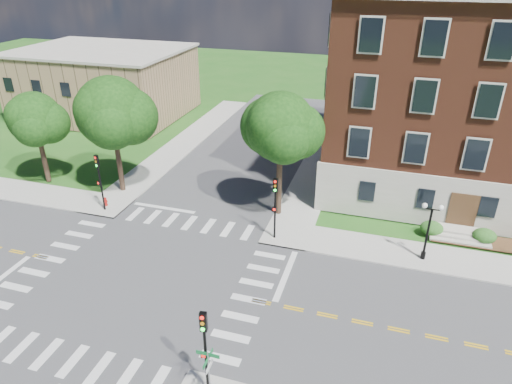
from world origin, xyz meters
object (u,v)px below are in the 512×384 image
(fire_hydrant, at_px, (105,202))
(twin_lamp_west, at_px, (428,228))
(traffic_signal_nw, at_px, (99,176))
(traffic_signal_ne, at_px, (275,201))
(street_sign_pole, at_px, (209,368))
(traffic_signal_se, at_px, (205,343))

(fire_hydrant, bearing_deg, twin_lamp_west, -0.44)
(traffic_signal_nw, relative_size, fire_hydrant, 6.40)
(traffic_signal_ne, xyz_separation_m, twin_lamp_west, (10.41, 0.45, -0.66))
(traffic_signal_ne, relative_size, traffic_signal_nw, 1.00)
(traffic_signal_ne, bearing_deg, street_sign_pole, -86.84)
(twin_lamp_west, bearing_deg, traffic_signal_nw, -179.01)
(traffic_signal_nw, height_order, fire_hydrant, traffic_signal_nw)
(traffic_signal_se, xyz_separation_m, traffic_signal_ne, (-0.43, 13.86, 0.00))
(twin_lamp_west, xyz_separation_m, fire_hydrant, (-25.13, 0.19, -2.06))
(street_sign_pole, height_order, fire_hydrant, street_sign_pole)
(traffic_signal_nw, bearing_deg, traffic_signal_se, -43.11)
(traffic_signal_nw, xyz_separation_m, fire_hydrant, (-0.31, 0.62, -2.72))
(traffic_signal_se, xyz_separation_m, twin_lamp_west, (9.99, 14.31, -0.66))
(traffic_signal_nw, height_order, street_sign_pole, traffic_signal_nw)
(traffic_signal_se, relative_size, traffic_signal_nw, 1.00)
(traffic_signal_se, bearing_deg, fire_hydrant, 136.23)
(traffic_signal_ne, xyz_separation_m, street_sign_pole, (0.79, -14.38, -0.88))
(traffic_signal_nw, xyz_separation_m, twin_lamp_west, (24.82, 0.43, -0.66))
(twin_lamp_west, relative_size, street_sign_pole, 1.36)
(street_sign_pole, bearing_deg, fire_hydrant, 135.90)
(traffic_signal_ne, bearing_deg, traffic_signal_nw, 179.91)
(traffic_signal_se, distance_m, traffic_signal_ne, 13.87)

